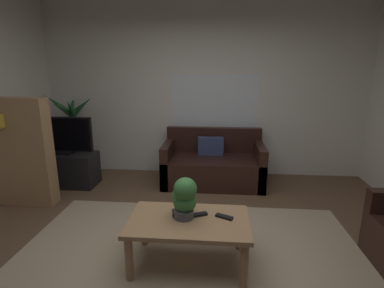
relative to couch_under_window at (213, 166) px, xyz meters
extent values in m
cube|color=brown|center=(-0.18, -1.95, -0.29)|extent=(5.18, 4.84, 0.02)
cube|color=tan|center=(-0.18, -2.15, -0.27)|extent=(3.37, 2.66, 0.01)
cube|color=silver|center=(-0.18, 0.50, 1.15)|extent=(5.30, 0.06, 2.84)
cube|color=white|center=(0.00, 0.46, 0.84)|extent=(1.39, 0.01, 1.07)
cube|color=black|center=(0.00, -0.04, -0.07)|extent=(1.52, 0.81, 0.42)
cube|color=black|center=(0.00, 0.31, 0.34)|extent=(1.52, 0.12, 0.40)
cube|color=black|center=(-0.70, -0.04, 0.04)|extent=(0.12, 0.81, 0.64)
cube|color=black|center=(0.70, -0.04, 0.04)|extent=(0.12, 0.81, 0.64)
cube|color=navy|center=(-0.04, 0.13, 0.28)|extent=(0.40, 0.13, 0.28)
cube|color=#A87F56|center=(-0.18, -2.00, 0.15)|extent=(1.08, 0.64, 0.04)
cylinder|color=#A87F56|center=(-0.66, -2.26, -0.07)|extent=(0.07, 0.07, 0.41)
cylinder|color=#A87F56|center=(0.29, -2.26, -0.07)|extent=(0.07, 0.07, 0.41)
cylinder|color=#A87F56|center=(-0.66, -1.74, -0.07)|extent=(0.07, 0.07, 0.41)
cylinder|color=#A87F56|center=(0.29, -1.74, -0.07)|extent=(0.07, 0.07, 0.41)
cube|color=black|center=(-0.28, -1.93, 0.18)|extent=(0.13, 0.11, 0.02)
cube|color=black|center=(-0.28, -1.93, 0.20)|extent=(0.15, 0.12, 0.02)
cube|color=black|center=(-0.10, -1.92, 0.18)|extent=(0.17, 0.11, 0.02)
cube|color=black|center=(0.13, -1.95, 0.18)|extent=(0.17, 0.12, 0.02)
cylinder|color=#4C4C51|center=(-0.23, -1.97, 0.21)|extent=(0.18, 0.18, 0.08)
sphere|color=#3D7F3D|center=(-0.22, -1.95, 0.32)|extent=(0.21, 0.21, 0.21)
sphere|color=#3D7F3D|center=(-0.26, -1.95, 0.36)|extent=(0.18, 0.18, 0.18)
sphere|color=#3D7F3D|center=(-0.22, -1.97, 0.45)|extent=(0.21, 0.21, 0.21)
cube|color=black|center=(-2.22, -0.28, -0.03)|extent=(0.90, 0.44, 0.50)
cube|color=black|center=(-2.22, -0.30, 0.53)|extent=(0.91, 0.05, 0.51)
cube|color=black|center=(-2.22, -0.33, 0.53)|extent=(0.87, 0.00, 0.47)
cube|color=black|center=(-2.22, -0.30, 0.24)|extent=(0.24, 0.16, 0.04)
cylinder|color=brown|center=(-2.29, 0.19, -0.13)|extent=(0.32, 0.32, 0.30)
cylinder|color=brown|center=(-2.29, 0.19, 0.39)|extent=(0.05, 0.05, 0.73)
cone|color=#235B2D|center=(-2.10, 0.15, 0.89)|extent=(0.45, 0.18, 0.36)
cone|color=#235B2D|center=(-2.21, 0.33, 0.83)|extent=(0.23, 0.35, 0.29)
cone|color=#235B2D|center=(-2.37, 0.39, 0.88)|extent=(0.23, 0.47, 0.38)
cone|color=#235B2D|center=(-2.50, 0.16, 0.91)|extent=(0.49, 0.16, 0.40)
cone|color=#235B2D|center=(-2.35, 0.02, 0.86)|extent=(0.21, 0.40, 0.33)
cone|color=#235B2D|center=(-2.23, 0.03, 0.87)|extent=(0.21, 0.38, 0.35)
cube|color=#A87F56|center=(-2.40, -0.94, 0.42)|extent=(0.70, 0.22, 1.40)
cube|color=gold|center=(-2.54, -1.06, 0.85)|extent=(0.04, 0.16, 0.16)
camera|label=1|loc=(0.05, -4.37, 1.48)|focal=27.65mm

